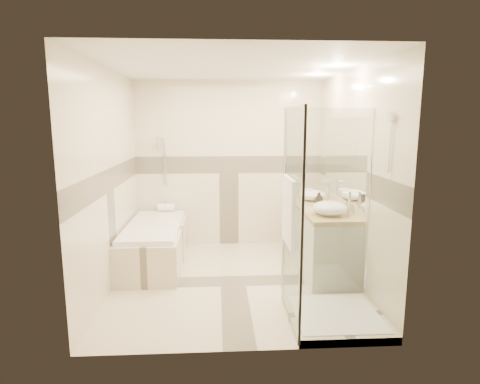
{
  "coord_description": "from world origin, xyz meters",
  "views": [
    {
      "loc": [
        -0.18,
        -4.58,
        1.92
      ],
      "look_at": [
        0.1,
        0.25,
        1.05
      ],
      "focal_mm": 30.0,
      "sensor_mm": 36.0,
      "label": 1
    }
  ],
  "objects": [
    {
      "name": "amenity_bottle_a",
      "position": [
        1.1,
        0.29,
        0.94
      ],
      "size": [
        0.11,
        0.11,
        0.18
      ],
      "primitive_type": "imported",
      "rotation": [
        0.0,
        0.0,
        -0.36
      ],
      "color": "black",
      "rests_on": "vanity"
    },
    {
      "name": "vessel_sink_far",
      "position": [
        1.1,
        -0.18,
        0.93
      ],
      "size": [
        0.4,
        0.4,
        0.16
      ],
      "primitive_type": "ellipsoid",
      "color": "white",
      "rests_on": "vanity"
    },
    {
      "name": "shower_enclosure",
      "position": [
        0.83,
        -0.97,
        0.51
      ],
      "size": [
        0.96,
        0.93,
        2.04
      ],
      "color": "beige",
      "rests_on": "ground"
    },
    {
      "name": "amenity_bottle_b",
      "position": [
        1.1,
        0.35,
        0.93
      ],
      "size": [
        0.15,
        0.15,
        0.16
      ],
      "primitive_type": "imported",
      "rotation": [
        0.0,
        0.0,
        0.17
      ],
      "color": "black",
      "rests_on": "vanity"
    },
    {
      "name": "faucet_near",
      "position": [
        1.32,
        0.68,
        1.01
      ],
      "size": [
        0.11,
        0.03,
        0.27
      ],
      "color": "silver",
      "rests_on": "vanity"
    },
    {
      "name": "folded_towels",
      "position": [
        1.1,
        1.01,
        0.89
      ],
      "size": [
        0.18,
        0.28,
        0.09
      ],
      "primitive_type": "cube",
      "rotation": [
        0.0,
        0.0,
        -0.09
      ],
      "color": "white",
      "rests_on": "vanity"
    },
    {
      "name": "faucet_far",
      "position": [
        1.32,
        -0.18,
        1.0
      ],
      "size": [
        0.11,
        0.03,
        0.26
      ],
      "color": "silver",
      "rests_on": "vanity"
    },
    {
      "name": "vanity",
      "position": [
        1.12,
        0.3,
        0.43
      ],
      "size": [
        0.58,
        1.62,
        0.85
      ],
      "color": "silver",
      "rests_on": "ground"
    },
    {
      "name": "rolled_towel",
      "position": [
        -0.96,
        1.41,
        0.62
      ],
      "size": [
        0.25,
        0.11,
        0.11
      ],
      "primitive_type": "cylinder",
      "rotation": [
        0.0,
        1.57,
        0.0
      ],
      "color": "white",
      "rests_on": "bathtub"
    },
    {
      "name": "vessel_sink_near",
      "position": [
        1.1,
        0.68,
        0.92
      ],
      "size": [
        0.36,
        0.36,
        0.14
      ],
      "primitive_type": "ellipsoid",
      "color": "white",
      "rests_on": "vanity"
    },
    {
      "name": "room",
      "position": [
        0.06,
        0.01,
        1.26
      ],
      "size": [
        2.82,
        3.02,
        2.52
      ],
      "color": "#C2B69B",
      "rests_on": "ground"
    },
    {
      "name": "bathtub",
      "position": [
        -1.02,
        0.65,
        0.31
      ],
      "size": [
        0.75,
        1.7,
        0.56
      ],
      "color": "beige",
      "rests_on": "ground"
    }
  ]
}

